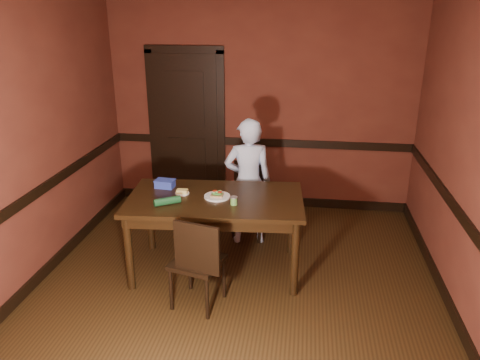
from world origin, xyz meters
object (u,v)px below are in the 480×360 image
(sandwich_plate, at_px, (217,196))
(dining_table, at_px, (216,234))
(chair_near, at_px, (197,260))
(person, at_px, (248,182))
(cheese_saucer, at_px, (182,192))
(sauce_jar, at_px, (234,201))
(food_tub, at_px, (165,184))
(chair_far, at_px, (252,201))

(sandwich_plate, bearing_deg, dining_table, -160.96)
(chair_near, distance_m, sandwich_plate, 0.74)
(person, height_order, cheese_saucer, person)
(sauce_jar, xyz_separation_m, food_tub, (-0.79, 0.35, 0.00))
(food_tub, bearing_deg, chair_far, 43.27)
(dining_table, relative_size, food_tub, 8.20)
(dining_table, relative_size, person, 1.18)
(chair_near, bearing_deg, dining_table, -80.66)
(chair_near, relative_size, person, 0.61)
(sandwich_plate, xyz_separation_m, cheese_saucer, (-0.37, 0.04, -0.00))
(dining_table, bearing_deg, sandwich_plate, 14.63)
(dining_table, xyz_separation_m, cheese_saucer, (-0.35, 0.05, 0.43))
(chair_near, distance_m, food_tub, 1.05)
(chair_far, xyz_separation_m, cheese_saucer, (-0.63, -0.81, 0.41))
(sauce_jar, bearing_deg, cheese_saucer, 160.47)
(sandwich_plate, bearing_deg, chair_near, -96.53)
(dining_table, relative_size, cheese_saucer, 12.01)
(chair_far, xyz_separation_m, sauce_jar, (-0.06, -1.01, 0.43))
(chair_far, xyz_separation_m, food_tub, (-0.85, -0.66, 0.43))
(dining_table, bearing_deg, chair_far, 67.97)
(chair_near, xyz_separation_m, sandwich_plate, (0.07, 0.63, 0.38))
(chair_far, relative_size, food_tub, 4.05)
(sandwich_plate, distance_m, sauce_jar, 0.25)
(dining_table, height_order, food_tub, food_tub)
(sandwich_plate, bearing_deg, sauce_jar, -39.26)
(food_tub, bearing_deg, sauce_jar, -18.61)
(cheese_saucer, distance_m, food_tub, 0.27)
(dining_table, height_order, sauce_jar, sauce_jar)
(person, bearing_deg, cheese_saucer, 34.16)
(chair_far, bearing_deg, sandwich_plate, -89.79)
(dining_table, distance_m, food_tub, 0.76)
(sauce_jar, distance_m, cheese_saucer, 0.60)
(cheese_saucer, relative_size, food_tub, 0.68)
(chair_near, relative_size, sandwich_plate, 3.48)
(chair_far, bearing_deg, food_tub, -125.18)
(dining_table, distance_m, chair_near, 0.62)
(chair_near, relative_size, food_tub, 4.26)
(person, height_order, sandwich_plate, person)
(cheese_saucer, bearing_deg, dining_table, -7.77)
(person, distance_m, sauce_jar, 0.85)
(sandwich_plate, xyz_separation_m, sauce_jar, (0.19, -0.16, 0.02))
(sandwich_plate, xyz_separation_m, food_tub, (-0.60, 0.19, 0.02))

